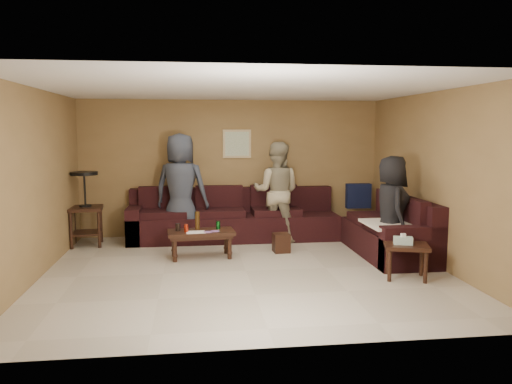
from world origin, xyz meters
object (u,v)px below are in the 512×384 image
Objects in this scene: person_middle at (277,192)px; person_left at (181,188)px; waste_bin at (281,243)px; person_right at (391,209)px; side_table_right at (406,249)px; end_table_left at (86,207)px; coffee_table at (201,235)px; sectional_sofa at (284,226)px.

person_left is at bearing 16.84° from person_middle.
person_right reaches higher than waste_bin.
side_table_right is 2.86m from person_middle.
end_table_left reaches higher than waste_bin.
side_table_right is at bearing -50.00° from waste_bin.
coffee_table is at bearing -171.62° from waste_bin.
side_table_right reaches higher than waste_bin.
sectional_sofa is at bearing -176.01° from person_left.
sectional_sofa is 0.55m from waste_bin.
side_table_right is (4.57, -2.50, -0.26)m from end_table_left.
end_table_left is at bearing 17.76° from person_middle.
side_table_right is 0.95m from person_right.
coffee_table is 1.32m from waste_bin.
end_table_left is at bearing 151.35° from side_table_right.
person_left is 1.67m from person_middle.
sectional_sofa is 2.45× the size of person_left.
person_right is at bearing -43.24° from sectional_sofa.
sectional_sofa is 2.94× the size of person_right.
end_table_left is 0.66× the size of person_left.
sectional_sofa is 2.66× the size of person_middle.
side_table_right is at bearing 135.24° from person_middle.
waste_bin is at bearing -15.11° from end_table_left.
waste_bin is (3.20, -0.86, -0.51)m from end_table_left.
person_left reaches higher than person_middle.
sectional_sofa is 3.69× the size of end_table_left.
coffee_table is 0.66× the size of person_right.
end_table_left is 0.80× the size of person_right.
person_middle is (1.67, -0.02, -0.08)m from person_left.
waste_bin is 2.00m from person_left.
person_left is at bearing 139.63° from side_table_right.
end_table_left reaches higher than side_table_right.
person_middle is at bearing 100.80° from sectional_sofa.
person_left reaches higher than coffee_table.
end_table_left is 3.35m from waste_bin.
person_right is (4.70, -1.65, 0.13)m from end_table_left.
side_table_right is 0.42× the size of person_right.
end_table_left is at bearing 74.83° from person_right.
person_right is (1.44, -1.65, -0.08)m from person_middle.
coffee_table is at bearing 122.70° from person_left.
end_table_left is at bearing 17.53° from person_left.
coffee_table is 1.79m from person_middle.
person_left is at bearing 106.19° from coffee_table.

